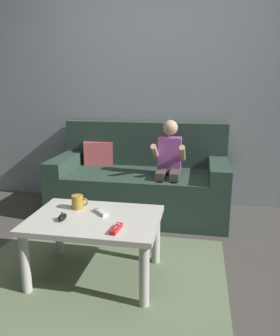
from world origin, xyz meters
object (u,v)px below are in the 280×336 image
object	(u,v)px
person_seated_on_couch	(169,165)
game_remote_red_far_corner	(116,229)
coffee_mug	(78,202)
nunchuk_black	(62,217)
couch	(140,183)
game_remote_white_near_edge	(101,212)
coffee_table	(95,227)

from	to	relation	value
person_seated_on_couch	game_remote_red_far_corner	xyz separation A→B (m)	(-0.19, -1.21, -0.11)
coffee_mug	person_seated_on_couch	bearing A→B (deg)	59.18
coffee_mug	nunchuk_black	bearing A→B (deg)	-96.80
couch	game_remote_red_far_corner	size ratio (longest dim) A/B	11.83
game_remote_white_near_edge	person_seated_on_couch	bearing A→B (deg)	69.69
coffee_mug	game_remote_red_far_corner	bearing A→B (deg)	-40.57
coffee_table	game_remote_red_far_corner	bearing A→B (deg)	-41.89
game_remote_white_near_edge	game_remote_red_far_corner	xyz separation A→B (m)	(0.17, -0.24, 0.00)
nunchuk_black	person_seated_on_couch	bearing A→B (deg)	63.14
coffee_table	coffee_mug	world-z (taller)	coffee_mug
coffee_table	game_remote_white_near_edge	world-z (taller)	game_remote_white_near_edge
person_seated_on_couch	coffee_mug	xyz separation A→B (m)	(-0.54, -0.90, -0.08)
couch	coffee_mug	bearing A→B (deg)	-102.42
person_seated_on_couch	coffee_mug	world-z (taller)	person_seated_on_couch
couch	game_remote_red_far_corner	xyz separation A→B (m)	(0.11, -1.39, 0.13)
coffee_table	nunchuk_black	distance (m)	0.22
couch	nunchuk_black	xyz separation A→B (m)	(-0.26, -1.30, 0.14)
game_remote_white_near_edge	game_remote_red_far_corner	size ratio (longest dim) A/B	0.87
person_seated_on_couch	couch	bearing A→B (deg)	148.99
couch	coffee_mug	world-z (taller)	couch
person_seated_on_couch	coffee_table	distance (m)	1.12
coffee_table	nunchuk_black	bearing A→B (deg)	-156.13
coffee_table	nunchuk_black	xyz separation A→B (m)	(-0.19, -0.08, 0.09)
coffee_table	game_remote_red_far_corner	world-z (taller)	game_remote_red_far_corner
game_remote_red_far_corner	nunchuk_black	bearing A→B (deg)	166.59
coffee_table	person_seated_on_couch	bearing A→B (deg)	69.82
person_seated_on_couch	nunchuk_black	bearing A→B (deg)	-116.86
nunchuk_black	game_remote_red_far_corner	xyz separation A→B (m)	(0.38, -0.09, -0.01)
couch	coffee_table	distance (m)	1.22
coffee_table	game_remote_red_far_corner	xyz separation A→B (m)	(0.19, -0.17, 0.08)
person_seated_on_couch	coffee_mug	distance (m)	1.06
game_remote_white_near_edge	nunchuk_black	size ratio (longest dim) A/B	1.36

